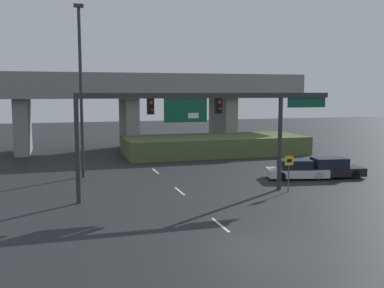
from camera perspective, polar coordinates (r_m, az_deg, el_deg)
The scene contains 9 objects.
ground_plane at distance 19.14m, azimuth 7.17°, elevation -12.99°, with size 160.00×160.00×0.00m, color black.
lane_markings at distance 32.88m, azimuth -3.30°, elevation -4.58°, with size 0.14×25.50×0.01m.
signal_gantry at distance 27.52m, azimuth 1.41°, elevation 4.00°, with size 16.27×0.44×6.34m.
speed_limit_sign at distance 29.36m, azimuth 12.19°, elevation -3.00°, with size 0.60×0.11×2.39m.
highway_light_pole_near at distance 34.33m, azimuth -13.93°, elevation 7.00°, with size 0.70×0.36×12.70m.
overpass_bridge at distance 49.90m, azimuth -8.06°, elevation 5.89°, with size 38.91×7.56×8.31m.
grass_embankment at distance 46.24m, azimuth 2.89°, elevation -0.14°, with size 18.44×7.24×1.84m.
parked_sedan_near_right at distance 34.13m, azimuth 13.09°, elevation -3.21°, with size 4.70×2.84×1.42m.
parked_sedan_mid_right at distance 35.25m, azimuth 17.21°, elevation -2.97°, with size 4.93×2.58×1.50m.
Camera 1 is at (-7.28, -16.49, 6.44)m, focal length 42.00 mm.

